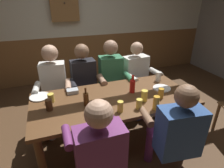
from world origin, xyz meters
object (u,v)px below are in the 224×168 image
at_px(dining_table, 114,104).
at_px(pint_glass_5, 161,93).
at_px(wall_dart_cabinet, 64,3).
at_px(plate_1, 162,88).
at_px(pint_glass_3, 51,98).
at_px(person_4, 98,150).
at_px(pint_glass_2, 158,76).
at_px(person_0, 54,86).
at_px(pint_glass_6, 139,104).
at_px(person_3, 138,76).
at_px(plate_0, 40,97).
at_px(pint_glass_4, 144,96).
at_px(condiment_caddy, 73,91).
at_px(bottle_2, 132,86).
at_px(pint_glass_1, 120,106).
at_px(pint_glass_7, 156,103).
at_px(pint_glass_0, 49,105).
at_px(bottle_1, 102,111).
at_px(person_5, 175,131).
at_px(bottle_0, 86,99).
at_px(person_2, 112,78).
at_px(person_1, 85,82).

xyz_separation_m(dining_table, pint_glass_5, (0.53, -0.19, 0.16)).
bearing_deg(wall_dart_cabinet, dining_table, -84.35).
bearing_deg(dining_table, plate_1, 1.02).
bearing_deg(wall_dart_cabinet, pint_glass_3, -102.68).
distance_m(person_4, pint_glass_2, 1.48).
xyz_separation_m(person_0, pint_glass_6, (0.84, -0.97, 0.10)).
bearing_deg(person_3, plate_0, 6.74).
height_order(person_4, pint_glass_4, person_4).
height_order(person_0, pint_glass_5, person_0).
height_order(condiment_caddy, bottle_2, bottle_2).
relative_size(plate_0, pint_glass_3, 2.32).
xyz_separation_m(person_4, pint_glass_1, (0.35, 0.38, 0.14)).
height_order(person_4, pint_glass_7, person_4).
bearing_deg(pint_glass_0, bottle_1, -32.44).
xyz_separation_m(person_5, pint_glass_3, (-1.11, 0.83, 0.13)).
relative_size(person_0, person_4, 1.06).
xyz_separation_m(pint_glass_5, wall_dart_cabinet, (-0.76, 2.49, 0.91)).
xyz_separation_m(person_4, bottle_1, (0.14, 0.34, 0.16)).
bearing_deg(person_0, condiment_caddy, 125.66).
height_order(dining_table, pint_glass_7, pint_glass_7).
bearing_deg(wall_dart_cabinet, pint_glass_7, -78.01).
relative_size(plate_1, pint_glass_4, 1.73).
relative_size(pint_glass_1, wall_dart_cabinet, 0.17).
bearing_deg(person_5, plate_1, 74.91).
bearing_deg(dining_table, bottle_0, -170.17).
height_order(person_2, person_5, person_2).
bearing_deg(person_5, person_4, -172.80).
distance_m(person_2, plate_1, 0.81).
relative_size(person_4, pint_glass_6, 10.59).
distance_m(person_0, plate_0, 0.41).
xyz_separation_m(person_4, person_5, (0.78, -0.00, -0.00)).
distance_m(pint_glass_0, pint_glass_5, 1.28).
bearing_deg(pint_glass_3, wall_dart_cabinet, 77.32).
distance_m(person_3, bottle_2, 0.75).
distance_m(person_3, bottle_1, 1.36).
bearing_deg(bottle_1, person_1, 88.39).
xyz_separation_m(person_4, wall_dart_cabinet, (0.16, 2.98, 1.04)).
xyz_separation_m(pint_glass_0, pint_glass_2, (1.51, 0.26, 0.00)).
bearing_deg(person_2, bottle_0, 56.30).
height_order(pint_glass_2, pint_glass_4, pint_glass_2).
bearing_deg(pint_glass_6, plate_0, 148.99).
relative_size(person_4, bottle_1, 5.97).
bearing_deg(plate_1, dining_table, -178.98).
xyz_separation_m(bottle_0, pint_glass_7, (0.69, -0.32, -0.00)).
xyz_separation_m(bottle_2, pint_glass_4, (0.04, -0.24, -0.02)).
distance_m(bottle_1, wall_dart_cabinet, 2.79).
distance_m(person_0, pint_glass_5, 1.47).
distance_m(person_4, pint_glass_1, 0.53).
height_order(pint_glass_1, wall_dart_cabinet, wall_dart_cabinet).
xyz_separation_m(pint_glass_1, pint_glass_2, (0.80, 0.54, 0.01)).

